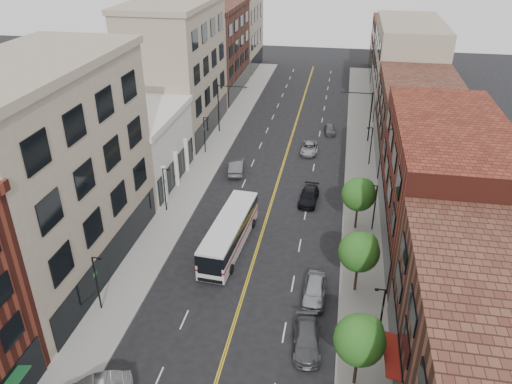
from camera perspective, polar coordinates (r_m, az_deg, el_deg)
The scene contains 29 objects.
sidewalk_left at distance 64.32m, azimuth -6.13°, elevation 2.67°, with size 4.00×110.00×0.15m, color gray.
sidewalk_right at distance 62.13m, azimuth 11.92°, elevation 1.23°, with size 4.00×110.00×0.15m, color gray.
bldg_l_tanoffice at distance 45.25m, azimuth -22.93°, elevation 1.52°, with size 10.00×22.00×18.00m, color gray.
bldg_l_white at distance 61.58m, azimuth -13.62°, elevation 4.82°, with size 10.00×14.00×8.00m, color silver.
bldg_l_far_a at distance 74.99m, azimuth -9.04°, elevation 13.50°, with size 10.00×20.00×18.00m, color gray.
bldg_l_far_b at distance 93.94m, azimuth -5.03°, elevation 15.75°, with size 10.00×20.00×15.00m, color #512920.
bldg_l_far_c at distance 110.65m, azimuth -2.61°, elevation 19.03°, with size 10.00×16.00×20.00m, color gray.
bldg_r_mid at distance 50.58m, azimuth 20.59°, elevation 0.96°, with size 10.00×22.00×12.00m, color #571F17.
bldg_r_far_a at distance 70.12m, azimuth 18.02°, elevation 7.99°, with size 10.00×20.00×10.00m, color #512920.
bldg_r_far_b at distance 89.58m, azimuth 16.82°, elevation 13.75°, with size 10.00×22.00×14.00m, color gray.
bldg_r_far_c at distance 109.33m, azimuth 15.82°, elevation 15.54°, with size 10.00×18.00×11.00m, color #512920.
tree_r_1 at distance 34.17m, azimuth 11.91°, elevation -16.06°, with size 3.40×3.40×5.59m.
tree_r_2 at distance 41.96m, azimuth 11.82°, elevation -6.56°, with size 3.40×3.40×5.59m.
tree_r_3 at distance 50.54m, azimuth 11.76°, elevation -0.16°, with size 3.40×3.40×5.59m.
lamp_l_1 at distance 41.78m, azimuth -17.73°, elevation -9.57°, with size 0.81×0.55×5.05m.
lamp_l_2 at distance 54.00m, azimuth -10.38°, elevation 0.54°, with size 0.81×0.55×5.05m.
lamp_l_3 at distance 67.82m, azimuth -5.89°, elevation 6.74°, with size 0.81×0.55×5.05m.
lamp_r_1 at distance 37.99m, azimuth 14.11°, elevation -13.35°, with size 0.81×0.55×5.05m.
lamp_r_2 at distance 51.12m, azimuth 13.38°, elevation -1.48°, with size 0.81×0.55×5.05m.
lamp_r_3 at distance 65.55m, azimuth 12.97°, elevation 5.37°, with size 0.81×0.55×5.05m.
signal_mast_left at distance 74.35m, azimuth -3.78°, elevation 10.15°, with size 4.49×0.18×7.20m.
signal_mast_right at distance 72.42m, azimuth 12.42°, elevation 9.05°, with size 4.49×0.18×7.20m.
city_bus at distance 47.85m, azimuth -3.05°, elevation -4.54°, with size 3.50×12.10×3.07m.
car_parked_mid at distance 38.46m, azimuth 5.81°, elevation -16.44°, with size 1.98×4.88×1.42m, color #494A4E.
car_parked_far at distance 42.61m, azimuth 6.71°, elevation -11.06°, with size 1.90×4.72×1.61m, color #9B9EA2.
car_lane_behind at distance 62.89m, azimuth -2.23°, elevation 2.96°, with size 1.75×5.02×1.65m, color #4D4D52.
car_lane_a at distance 56.37m, azimuth 6.08°, elevation -0.51°, with size 1.94×4.78×1.39m, color black.
car_lane_b at distance 68.94m, azimuth 6.07°, elevation 5.00°, with size 2.11×4.59×1.27m, color #9C9FA3.
car_lane_c at distance 76.08m, azimuth 8.44°, elevation 7.12°, with size 1.50×3.73×1.27m, color #4F4F54.
Camera 1 is at (6.92, -20.58, 27.66)m, focal length 35.00 mm.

